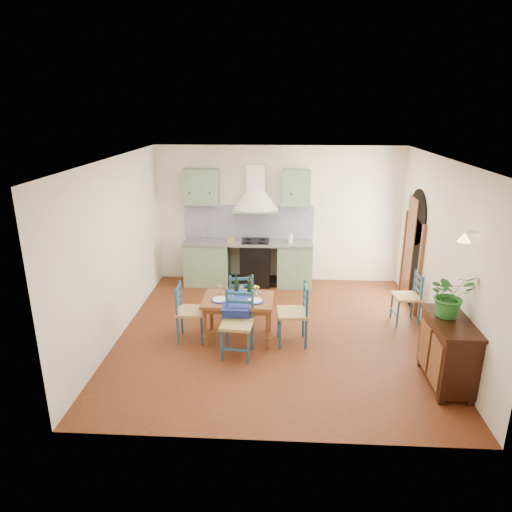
{
  "coord_description": "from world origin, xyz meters",
  "views": [
    {
      "loc": [
        0.06,
        -6.66,
        3.53
      ],
      "look_at": [
        -0.33,
        0.3,
        1.23
      ],
      "focal_mm": 32.0,
      "sensor_mm": 36.0,
      "label": 1
    }
  ],
  "objects_px": {
    "chair_near": "(238,323)",
    "potted_plant": "(450,295)",
    "sideboard": "(448,350)",
    "dining_table": "(238,303)"
  },
  "relations": [
    {
      "from": "dining_table",
      "to": "chair_near",
      "type": "height_order",
      "value": "dining_table"
    },
    {
      "from": "chair_near",
      "to": "potted_plant",
      "type": "bearing_deg",
      "value": -10.07
    },
    {
      "from": "sideboard",
      "to": "potted_plant",
      "type": "height_order",
      "value": "potted_plant"
    },
    {
      "from": "dining_table",
      "to": "potted_plant",
      "type": "relative_size",
      "value": 1.82
    },
    {
      "from": "chair_near",
      "to": "potted_plant",
      "type": "distance_m",
      "value": 2.92
    },
    {
      "from": "dining_table",
      "to": "sideboard",
      "type": "height_order",
      "value": "dining_table"
    },
    {
      "from": "chair_near",
      "to": "dining_table",
      "type": "bearing_deg",
      "value": 93.92
    },
    {
      "from": "chair_near",
      "to": "sideboard",
      "type": "height_order",
      "value": "chair_near"
    },
    {
      "from": "sideboard",
      "to": "potted_plant",
      "type": "xyz_separation_m",
      "value": [
        -0.02,
        0.12,
        0.73
      ]
    },
    {
      "from": "dining_table",
      "to": "sideboard",
      "type": "distance_m",
      "value": 3.04
    }
  ]
}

